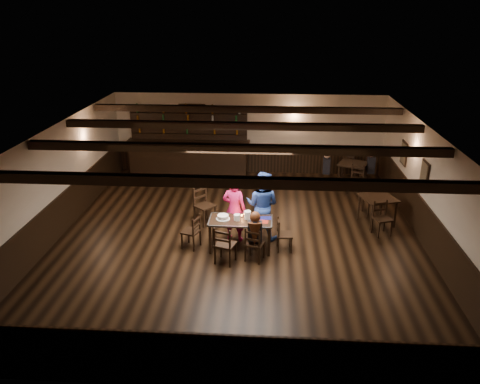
# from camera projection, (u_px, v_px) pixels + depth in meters

# --- Properties ---
(ground) EXTENTS (10.00, 10.00, 0.00)m
(ground) POSITION_uv_depth(u_px,v_px,m) (239.00, 237.00, 11.68)
(ground) COLOR black
(ground) RESTS_ON ground
(room_shell) EXTENTS (9.02, 10.02, 2.71)m
(room_shell) POSITION_uv_depth(u_px,v_px,m) (239.00, 171.00, 11.06)
(room_shell) COLOR beige
(room_shell) RESTS_ON ground
(dining_table) EXTENTS (1.49, 0.76, 0.75)m
(dining_table) POSITION_uv_depth(u_px,v_px,m) (241.00, 223.00, 10.90)
(dining_table) COLOR black
(dining_table) RESTS_ON ground
(chair_near_left) EXTENTS (0.52, 0.51, 0.90)m
(chair_near_left) POSITION_uv_depth(u_px,v_px,m) (224.00, 243.00, 10.29)
(chair_near_left) COLOR black
(chair_near_left) RESTS_ON ground
(chair_near_right) EXTENTS (0.48, 0.47, 0.83)m
(chair_near_right) POSITION_uv_depth(u_px,v_px,m) (254.00, 242.00, 10.41)
(chair_near_right) COLOR black
(chair_near_right) RESTS_ON ground
(chair_end_left) EXTENTS (0.48, 0.49, 0.83)m
(chair_end_left) POSITION_uv_depth(u_px,v_px,m) (193.00, 229.00, 11.00)
(chair_end_left) COLOR black
(chair_end_left) RESTS_ON ground
(chair_end_right) EXTENTS (0.38, 0.39, 0.80)m
(chair_end_right) POSITION_uv_depth(u_px,v_px,m) (282.00, 232.00, 10.91)
(chair_end_right) COLOR black
(chair_end_right) RESTS_ON ground
(chair_far_pushed) EXTENTS (0.64, 0.64, 1.00)m
(chair_far_pushed) POSITION_uv_depth(u_px,v_px,m) (203.00, 202.00, 12.28)
(chair_far_pushed) COLOR black
(chair_far_pushed) RESTS_ON ground
(woman_pink) EXTENTS (0.67, 0.52, 1.61)m
(woman_pink) POSITION_uv_depth(u_px,v_px,m) (234.00, 209.00, 11.29)
(woman_pink) COLOR #E32A4A
(woman_pink) RESTS_ON ground
(man_blue) EXTENTS (0.99, 0.87, 1.72)m
(man_blue) POSITION_uv_depth(u_px,v_px,m) (262.00, 205.00, 11.39)
(man_blue) COLOR navy
(man_blue) RESTS_ON ground
(seated_person) EXTENTS (0.32, 0.47, 0.77)m
(seated_person) POSITION_uv_depth(u_px,v_px,m) (255.00, 228.00, 10.33)
(seated_person) COLOR black
(seated_person) RESTS_ON ground
(cake) EXTENTS (0.33, 0.33, 0.10)m
(cake) POSITION_uv_depth(u_px,v_px,m) (223.00, 217.00, 10.89)
(cake) COLOR white
(cake) RESTS_ON dining_table
(plate_stack_a) EXTENTS (0.15, 0.15, 0.14)m
(plate_stack_a) POSITION_uv_depth(u_px,v_px,m) (237.00, 217.00, 10.83)
(plate_stack_a) COLOR white
(plate_stack_a) RESTS_ON dining_table
(plate_stack_b) EXTENTS (0.16, 0.16, 0.19)m
(plate_stack_b) POSITION_uv_depth(u_px,v_px,m) (247.00, 215.00, 10.89)
(plate_stack_b) COLOR white
(plate_stack_b) RESTS_ON dining_table
(tea_light) EXTENTS (0.06, 0.06, 0.06)m
(tea_light) POSITION_uv_depth(u_px,v_px,m) (242.00, 216.00, 10.99)
(tea_light) COLOR #A5A8AD
(tea_light) RESTS_ON dining_table
(salt_shaker) EXTENTS (0.04, 0.04, 0.10)m
(salt_shaker) POSITION_uv_depth(u_px,v_px,m) (254.00, 220.00, 10.75)
(salt_shaker) COLOR silver
(salt_shaker) RESTS_ON dining_table
(pepper_shaker) EXTENTS (0.03, 0.03, 0.08)m
(pepper_shaker) POSITION_uv_depth(u_px,v_px,m) (259.00, 220.00, 10.73)
(pepper_shaker) COLOR #A5A8AD
(pepper_shaker) RESTS_ON dining_table
(drink_glass) EXTENTS (0.06, 0.06, 0.10)m
(drink_glass) POSITION_uv_depth(u_px,v_px,m) (252.00, 215.00, 10.97)
(drink_glass) COLOR silver
(drink_glass) RESTS_ON dining_table
(menu_red) EXTENTS (0.30, 0.22, 0.00)m
(menu_red) POSITION_uv_depth(u_px,v_px,m) (262.00, 222.00, 10.77)
(menu_red) COLOR maroon
(menu_red) RESTS_ON dining_table
(menu_blue) EXTENTS (0.31, 0.22, 0.00)m
(menu_blue) POSITION_uv_depth(u_px,v_px,m) (265.00, 218.00, 10.96)
(menu_blue) COLOR #0F104C
(menu_blue) RESTS_ON dining_table
(bar_counter) EXTENTS (4.15, 0.70, 2.20)m
(bar_counter) POSITION_uv_depth(u_px,v_px,m) (189.00, 153.00, 15.90)
(bar_counter) COLOR black
(bar_counter) RESTS_ON ground
(back_table_a) EXTENTS (1.04, 1.04, 0.75)m
(back_table_a) POSITION_uv_depth(u_px,v_px,m) (378.00, 201.00, 12.19)
(back_table_a) COLOR black
(back_table_a) RESTS_ON ground
(back_table_b) EXTENTS (1.09, 1.09, 0.75)m
(back_table_b) POSITION_uv_depth(u_px,v_px,m) (353.00, 166.00, 14.82)
(back_table_b) COLOR black
(back_table_b) RESTS_ON ground
(bg_patron_left) EXTENTS (0.22, 0.35, 0.70)m
(bg_patron_left) POSITION_uv_depth(u_px,v_px,m) (327.00, 162.00, 14.65)
(bg_patron_left) COLOR black
(bg_patron_left) RESTS_ON ground
(bg_patron_right) EXTENTS (0.25, 0.37, 0.74)m
(bg_patron_right) POSITION_uv_depth(u_px,v_px,m) (371.00, 161.00, 14.70)
(bg_patron_right) COLOR black
(bg_patron_right) RESTS_ON ground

